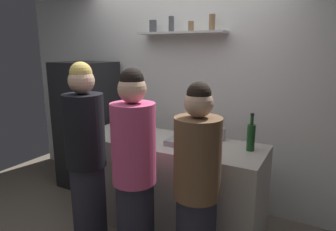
% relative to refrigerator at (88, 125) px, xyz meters
% --- Properties ---
extents(back_wall_assembly, '(4.80, 0.32, 2.60)m').
position_rel_refrigerator_xyz_m(back_wall_assembly, '(1.16, 0.40, 0.49)').
color(back_wall_assembly, white).
rests_on(back_wall_assembly, ground).
extents(refrigerator, '(0.68, 0.61, 1.63)m').
position_rel_refrigerator_xyz_m(refrigerator, '(0.00, 0.00, 0.00)').
color(refrigerator, black).
rests_on(refrigerator, ground).
extents(counter, '(1.87, 0.67, 0.92)m').
position_rel_refrigerator_xyz_m(counter, '(1.38, -0.34, -0.36)').
color(counter, '#B7B2A8').
rests_on(counter, ground).
extents(baking_pan, '(0.34, 0.24, 0.05)m').
position_rel_refrigerator_xyz_m(baking_pan, '(1.60, -0.39, 0.12)').
color(baking_pan, gray).
rests_on(baking_pan, counter).
extents(utensil_holder, '(0.09, 0.09, 0.21)m').
position_rel_refrigerator_xyz_m(utensil_holder, '(1.83, -0.08, 0.16)').
color(utensil_holder, '#B2B2B7').
rests_on(utensil_holder, counter).
extents(wine_bottle_green_glass, '(0.07, 0.07, 0.33)m').
position_rel_refrigerator_xyz_m(wine_bottle_green_glass, '(2.16, -0.24, 0.23)').
color(wine_bottle_green_glass, '#19471E').
rests_on(wine_bottle_green_glass, counter).
extents(wine_bottle_dark_glass, '(0.07, 0.07, 0.30)m').
position_rel_refrigerator_xyz_m(wine_bottle_dark_glass, '(1.77, -0.61, 0.21)').
color(wine_bottle_dark_glass, black).
rests_on(wine_bottle_dark_glass, counter).
extents(wine_bottle_pale_glass, '(0.07, 0.07, 0.32)m').
position_rel_refrigerator_xyz_m(wine_bottle_pale_glass, '(0.93, -0.55, 0.22)').
color(wine_bottle_pale_glass, '#B2BFB2').
rests_on(wine_bottle_pale_glass, counter).
extents(water_bottle_plastic, '(0.09, 0.09, 0.26)m').
position_rel_refrigerator_xyz_m(water_bottle_plastic, '(0.76, -0.12, 0.21)').
color(water_bottle_plastic, silver).
rests_on(water_bottle_plastic, counter).
extents(person_blonde, '(0.34, 0.34, 1.69)m').
position_rel_refrigerator_xyz_m(person_blonde, '(0.93, -0.98, 0.02)').
color(person_blonde, '#262633').
rests_on(person_blonde, ground).
extents(person_brown_jacket, '(0.34, 0.34, 1.58)m').
position_rel_refrigerator_xyz_m(person_brown_jacket, '(1.95, -0.93, -0.04)').
color(person_brown_jacket, '#262633').
rests_on(person_brown_jacket, ground).
extents(person_pink_top, '(0.34, 0.34, 1.66)m').
position_rel_refrigerator_xyz_m(person_pink_top, '(1.46, -1.02, 0.01)').
color(person_pink_top, '#262633').
rests_on(person_pink_top, ground).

